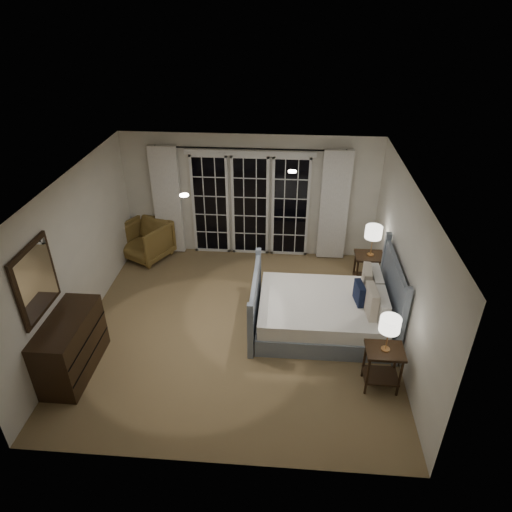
# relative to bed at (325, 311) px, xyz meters

# --- Properties ---
(floor) EXTENTS (5.00, 5.00, 0.00)m
(floor) POSITION_rel_bed_xyz_m (-1.42, -0.11, -0.32)
(floor) COLOR olive
(floor) RESTS_ON ground
(ceiling) EXTENTS (5.00, 5.00, 0.00)m
(ceiling) POSITION_rel_bed_xyz_m (-1.42, -0.11, 2.18)
(ceiling) COLOR white
(ceiling) RESTS_ON wall_back
(wall_left) EXTENTS (0.02, 5.00, 2.50)m
(wall_left) POSITION_rel_bed_xyz_m (-3.92, -0.11, 0.93)
(wall_left) COLOR beige
(wall_left) RESTS_ON floor
(wall_right) EXTENTS (0.02, 5.00, 2.50)m
(wall_right) POSITION_rel_bed_xyz_m (1.08, -0.11, 0.93)
(wall_right) COLOR beige
(wall_right) RESTS_ON floor
(wall_back) EXTENTS (5.00, 0.02, 2.50)m
(wall_back) POSITION_rel_bed_xyz_m (-1.42, 2.39, 0.93)
(wall_back) COLOR beige
(wall_back) RESTS_ON floor
(wall_front) EXTENTS (5.00, 0.02, 2.50)m
(wall_front) POSITION_rel_bed_xyz_m (-1.42, -2.61, 0.93)
(wall_front) COLOR beige
(wall_front) RESTS_ON floor
(french_doors) EXTENTS (2.50, 0.04, 2.20)m
(french_doors) POSITION_rel_bed_xyz_m (-1.42, 2.35, 0.76)
(french_doors) COLOR black
(french_doors) RESTS_ON wall_back
(curtain_rod) EXTENTS (3.50, 0.03, 0.03)m
(curtain_rod) POSITION_rel_bed_xyz_m (-1.42, 2.29, 1.93)
(curtain_rod) COLOR black
(curtain_rod) RESTS_ON wall_back
(curtain_left) EXTENTS (0.55, 0.10, 2.25)m
(curtain_left) POSITION_rel_bed_xyz_m (-3.07, 2.27, 0.83)
(curtain_left) COLOR white
(curtain_left) RESTS_ON curtain_rod
(curtain_right) EXTENTS (0.55, 0.10, 2.25)m
(curtain_right) POSITION_rel_bed_xyz_m (0.23, 2.27, 0.83)
(curtain_right) COLOR white
(curtain_right) RESTS_ON curtain_rod
(downlight_a) EXTENTS (0.12, 0.12, 0.01)m
(downlight_a) POSITION_rel_bed_xyz_m (-0.62, 0.49, 2.17)
(downlight_a) COLOR white
(downlight_a) RESTS_ON ceiling
(downlight_b) EXTENTS (0.12, 0.12, 0.01)m
(downlight_b) POSITION_rel_bed_xyz_m (-2.02, -0.51, 2.17)
(downlight_b) COLOR white
(downlight_b) RESTS_ON ceiling
(bed) EXTENTS (2.20, 1.58, 1.28)m
(bed) POSITION_rel_bed_xyz_m (0.00, 0.00, 0.00)
(bed) COLOR gray
(bed) RESTS_ON floor
(nightstand_left) EXTENTS (0.51, 0.41, 0.66)m
(nightstand_left) POSITION_rel_bed_xyz_m (0.71, -1.22, 0.11)
(nightstand_left) COLOR black
(nightstand_left) RESTS_ON floor
(nightstand_right) EXTENTS (0.53, 0.42, 0.69)m
(nightstand_right) POSITION_rel_bed_xyz_m (0.84, 1.25, 0.13)
(nightstand_right) COLOR black
(nightstand_right) RESTS_ON floor
(lamp_left) EXTENTS (0.27, 0.27, 0.53)m
(lamp_left) POSITION_rel_bed_xyz_m (0.71, -1.22, 0.76)
(lamp_left) COLOR tan
(lamp_left) RESTS_ON nightstand_left
(lamp_right) EXTENTS (0.30, 0.30, 0.57)m
(lamp_right) POSITION_rel_bed_xyz_m (0.84, 1.25, 0.82)
(lamp_right) COLOR tan
(lamp_right) RESTS_ON nightstand_right
(armchair) EXTENTS (1.15, 1.16, 0.79)m
(armchair) POSITION_rel_bed_xyz_m (-3.52, 1.99, 0.07)
(armchair) COLOR brown
(armchair) RESTS_ON floor
(dresser) EXTENTS (0.54, 1.28, 0.91)m
(dresser) POSITION_rel_bed_xyz_m (-3.65, -1.25, 0.13)
(dresser) COLOR black
(dresser) RESTS_ON floor
(mirror) EXTENTS (0.05, 0.85, 1.00)m
(mirror) POSITION_rel_bed_xyz_m (-3.88, -1.25, 1.23)
(mirror) COLOR black
(mirror) RESTS_ON wall_left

